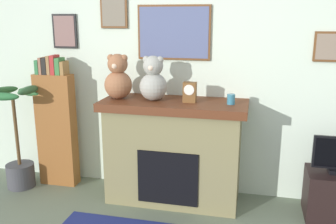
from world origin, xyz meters
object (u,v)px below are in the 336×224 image
Objects in this scene: teddy_bear_brown at (118,79)px; mantel_clock at (190,92)px; teddy_bear_cream at (153,80)px; bookshelf at (56,126)px; fireplace at (174,151)px; candle_jar at (231,99)px; potted_plant at (17,144)px.

mantel_clock is at bearing -0.06° from teddy_bear_brown.
bookshelf is at bearing 175.21° from teddy_bear_cream.
teddy_bear_brown is at bearing -178.13° from fireplace.
teddy_bear_cream is at bearing 0.00° from teddy_bear_brown.
bookshelf is at bearing 176.72° from fireplace.
mantel_clock is 0.44× the size of teddy_bear_cream.
candle_jar is 0.22× the size of teddy_bear_brown.
potted_plant is at bearing -153.81° from bookshelf.
bookshelf is 0.96m from teddy_bear_brown.
fireplace is 0.91m from teddy_bear_brown.
fireplace is 14.88× the size of candle_jar.
candle_jar reaches higher than fireplace.
teddy_bear_cream is (0.36, 0.00, -0.00)m from teddy_bear_brown.
candle_jar is 0.76m from teddy_bear_cream.
mantel_clock is at bearing 2.79° from potted_plant.
bookshelf reaches higher than candle_jar.
potted_plant is 11.92× the size of candle_jar.
teddy_bear_brown is 0.36m from teddy_bear_cream.
bookshelf is at bearing 177.13° from candle_jar.
potted_plant is 1.68m from teddy_bear_cream.
candle_jar is 0.50× the size of mantel_clock.
mantel_clock is at bearing -3.67° from bookshelf.
candle_jar is 0.39m from mantel_clock.
teddy_bear_brown reaches higher than mantel_clock.
fireplace is at bearing -3.28° from bookshelf.
teddy_bear_cream is (1.51, 0.09, 0.74)m from potted_plant.
bookshelf is at bearing 176.33° from mantel_clock.
candle_jar is 0.22× the size of teddy_bear_cream.
fireplace is at bearing 1.87° from teddy_bear_brown.
teddy_bear_brown is at bearing -180.00° from teddy_bear_cream.
mantel_clock is 0.37m from teddy_bear_cream.
potted_plant is 5.92× the size of mantel_clock.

